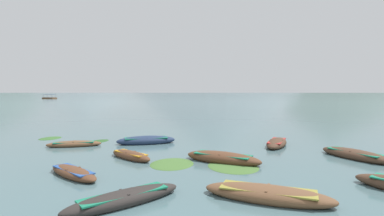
% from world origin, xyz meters
% --- Properties ---
extents(ground_plane, '(6000.00, 6000.00, 0.00)m').
position_xyz_m(ground_plane, '(0.00, 1500.00, 0.00)').
color(ground_plane, slate).
extents(mountain_1, '(753.40, 753.40, 193.40)m').
position_xyz_m(mountain_1, '(-710.15, 1895.22, 96.70)').
color(mountain_1, slate).
rests_on(mountain_1, ground).
extents(mountain_2, '(1134.30, 1134.30, 410.70)m').
position_xyz_m(mountain_2, '(167.83, 1888.94, 205.35)').
color(mountain_2, slate).
rests_on(mountain_2, ground).
extents(mountain_3, '(1129.27, 1129.27, 370.57)m').
position_xyz_m(mountain_3, '(986.28, 2002.96, 185.28)').
color(mountain_3, '#56665B').
rests_on(mountain_3, ground).
extents(rowboat_0, '(2.67, 3.80, 0.61)m').
position_xyz_m(rowboat_0, '(5.45, 14.74, 0.19)').
color(rowboat_0, '#4C3323').
rests_on(rowboat_0, ground).
extents(rowboat_2, '(3.29, 3.06, 0.47)m').
position_xyz_m(rowboat_2, '(-5.53, 7.77, 0.15)').
color(rowboat_2, brown).
rests_on(rowboat_2, ground).
extents(rowboat_3, '(3.69, 1.72, 0.47)m').
position_xyz_m(rowboat_3, '(-8.31, 14.63, 0.15)').
color(rowboat_3, brown).
rests_on(rowboat_3, ground).
extents(rowboat_4, '(4.35, 2.34, 0.68)m').
position_xyz_m(rowboat_4, '(-3.59, 15.68, 0.21)').
color(rowboat_4, navy).
rests_on(rowboat_4, ground).
extents(rowboat_5, '(4.58, 2.81, 0.61)m').
position_xyz_m(rowboat_5, '(2.26, 4.99, 0.19)').
color(rowboat_5, brown).
rests_on(rowboat_5, ground).
extents(rowboat_6, '(4.28, 3.19, 0.68)m').
position_xyz_m(rowboat_6, '(1.29, 10.27, 0.21)').
color(rowboat_6, brown).
rests_on(rowboat_6, ground).
extents(rowboat_8, '(2.98, 2.86, 0.53)m').
position_xyz_m(rowboat_8, '(-3.71, 11.06, 0.17)').
color(rowboat_8, brown).
rests_on(rowboat_8, ground).
extents(rowboat_9, '(2.96, 4.13, 0.62)m').
position_xyz_m(rowboat_9, '(8.73, 11.12, 0.20)').
color(rowboat_9, '#4C3323').
rests_on(rowboat_9, ground).
extents(rowboat_11, '(3.84, 3.35, 0.56)m').
position_xyz_m(rowboat_11, '(-2.54, 4.65, 0.18)').
color(rowboat_11, '#2D2826').
rests_on(rowboat_11, ground).
extents(ferry_0, '(7.67, 5.13, 2.54)m').
position_xyz_m(ferry_0, '(-74.39, 144.25, 0.45)').
color(ferry_0, brown).
rests_on(ferry_0, ground).
extents(weed_patch_0, '(3.20, 3.40, 0.14)m').
position_xyz_m(weed_patch_0, '(1.70, 9.32, 0.00)').
color(weed_patch_0, '#477033').
rests_on(weed_patch_0, ground).
extents(weed_patch_1, '(1.90, 2.25, 0.14)m').
position_xyz_m(weed_patch_1, '(-7.32, 16.48, 0.00)').
color(weed_patch_1, '#2D5628').
rests_on(weed_patch_1, ground).
extents(weed_patch_2, '(1.97, 2.24, 0.14)m').
position_xyz_m(weed_patch_2, '(-11.55, 17.89, 0.00)').
color(weed_patch_2, '#38662D').
rests_on(weed_patch_2, ground).
extents(weed_patch_3, '(2.72, 3.00, 0.14)m').
position_xyz_m(weed_patch_3, '(-1.35, 9.85, 0.00)').
color(weed_patch_3, '#477033').
rests_on(weed_patch_3, ground).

